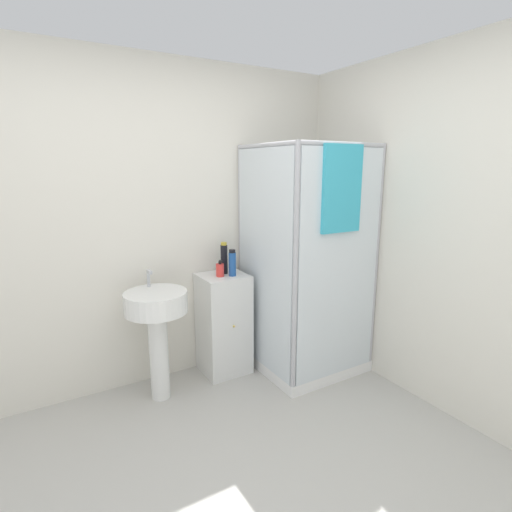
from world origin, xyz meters
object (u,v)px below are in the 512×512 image
object	(u,v)px
soap_dispenser	(220,270)
shampoo_bottle_tall_black	(224,258)
shampoo_bottle_blue	(232,263)
sink	(157,319)

from	to	relation	value
soap_dispenser	shampoo_bottle_tall_black	world-z (taller)	shampoo_bottle_tall_black
soap_dispenser	shampoo_bottle_blue	size ratio (longest dim) A/B	0.63
soap_dispenser	shampoo_bottle_tall_black	xyz separation A→B (m)	(0.07, 0.07, 0.07)
sink	shampoo_bottle_tall_black	world-z (taller)	shampoo_bottle_tall_black
shampoo_bottle_tall_black	sink	bearing A→B (deg)	-165.51
sink	shampoo_bottle_tall_black	size ratio (longest dim) A/B	3.70
shampoo_bottle_tall_black	shampoo_bottle_blue	bearing A→B (deg)	-78.19
soap_dispenser	shampoo_bottle_blue	bearing A→B (deg)	-22.07
soap_dispenser	shampoo_bottle_tall_black	distance (m)	0.12
sink	shampoo_bottle_blue	xyz separation A→B (m)	(0.65, 0.06, 0.32)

